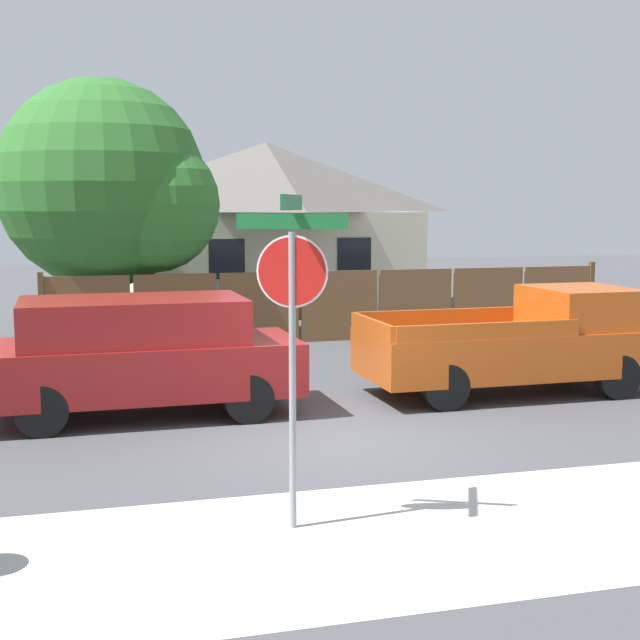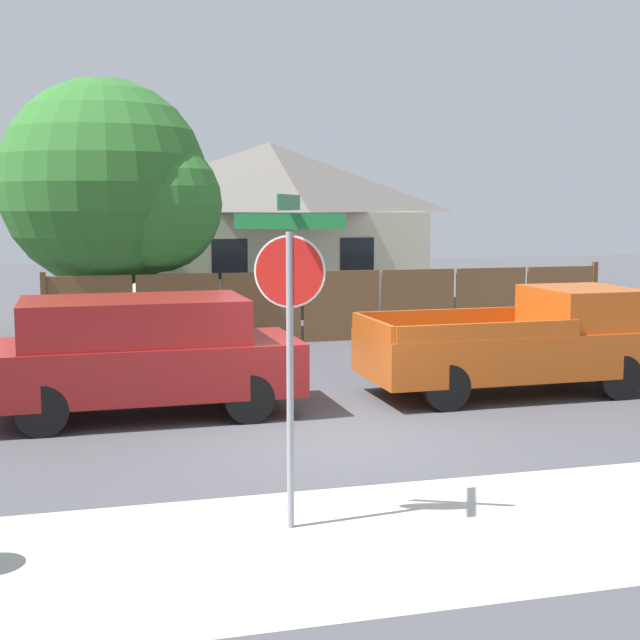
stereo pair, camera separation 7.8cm
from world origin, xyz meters
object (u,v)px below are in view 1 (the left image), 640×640
Objects in this scene: oak_tree at (112,188)px; house at (266,223)px; red_suv at (140,353)px; stop_sign at (292,302)px; orange_pickup at (522,343)px.

house is at bearing 50.46° from oak_tree.
stop_sign reaches higher than red_suv.
orange_pickup is (6.45, 0.00, -0.12)m from red_suv.
oak_tree is 13.40m from stop_sign.
oak_tree is 1.30× the size of red_suv.
oak_tree is at bearing 89.47° from red_suv.
oak_tree is (-4.98, -6.04, 0.93)m from house.
orange_pickup is 7.64m from stop_sign.
red_suv is 0.94× the size of orange_pickup.
orange_pickup is at bearing 69.42° from stop_sign.
house is 2.67× the size of stop_sign.
orange_pickup is (1.47, -14.04, -1.82)m from house.
house is 1.86× the size of red_suv.
stop_sign is (1.11, -5.28, 1.29)m from red_suv.
orange_pickup is at bearing -84.03° from house.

